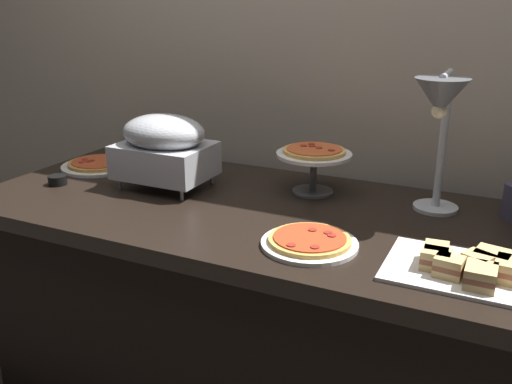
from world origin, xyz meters
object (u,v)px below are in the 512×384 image
sandwich_platter (466,267)px  pizza_plate_front (99,164)px  heat_lamp (441,111)px  sauce_cup_near (57,180)px  pizza_plate_center (310,242)px  chafing_dish (164,146)px  pizza_plate_raised_stand (314,157)px

sandwich_platter → pizza_plate_front: bearing=166.5°
heat_lamp → sauce_cup_near: bearing=-170.9°
sauce_cup_near → heat_lamp: bearing=9.1°
sauce_cup_near → pizza_plate_front: bearing=93.1°
pizza_plate_center → sandwich_platter: size_ratio=0.78×
pizza_plate_center → sandwich_platter: 0.40m
pizza_plate_center → sauce_cup_near: (-1.01, 0.11, 0.01)m
heat_lamp → sandwich_platter: 0.46m
heat_lamp → pizza_plate_front: size_ratio=1.52×
chafing_dish → sandwich_platter: 1.08m
pizza_plate_center → heat_lamp: bearing=49.7°
heat_lamp → sandwich_platter: (0.14, -0.31, -0.32)m
sandwich_platter → pizza_plate_center: bearing=-179.8°
sandwich_platter → sauce_cup_near: bearing=175.8°
pizza_plate_raised_stand → sandwich_platter: size_ratio=0.75×
heat_lamp → sandwich_platter: bearing=-66.0°
pizza_plate_raised_stand → sandwich_platter: bearing=-37.7°
sandwich_platter → pizza_plate_raised_stand: bearing=142.3°
sandwich_platter → sauce_cup_near: 1.42m
heat_lamp → pizza_plate_front: (-1.29, 0.03, -0.33)m
chafing_dish → sandwich_platter: bearing=-13.9°
heat_lamp → sauce_cup_near: size_ratio=6.67×
pizza_plate_raised_stand → pizza_plate_center: bearing=-71.0°
pizza_plate_front → pizza_plate_center: 1.08m
pizza_plate_front → pizza_plate_raised_stand: size_ratio=1.14×
sandwich_platter → sauce_cup_near: (-1.41, 0.10, -0.01)m
chafing_dish → sauce_cup_near: 0.42m
pizza_plate_center → pizza_plate_raised_stand: size_ratio=1.03×
pizza_plate_front → sauce_cup_near: 0.24m
chafing_dish → pizza_plate_center: (0.64, -0.26, -0.14)m
sandwich_platter → chafing_dish: bearing=166.1°
heat_lamp → sandwich_platter: size_ratio=1.30×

